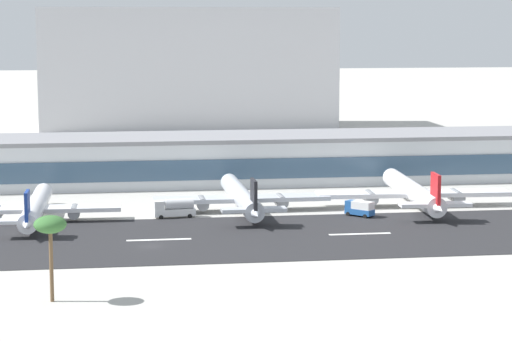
% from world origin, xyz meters
% --- Properties ---
extents(ground_plane, '(1400.00, 1400.00, 0.00)m').
position_xyz_m(ground_plane, '(0.00, 0.00, 0.00)').
color(ground_plane, '#B2AFA8').
extents(runway_strip, '(800.00, 41.02, 0.08)m').
position_xyz_m(runway_strip, '(0.00, 5.23, 0.04)').
color(runway_strip, '#262628').
rests_on(runway_strip, ground_plane).
extents(runway_centreline_dash_4, '(12.00, 1.20, 0.01)m').
position_xyz_m(runway_centreline_dash_4, '(1.72, 5.23, 0.09)').
color(runway_centreline_dash_4, white).
rests_on(runway_centreline_dash_4, runway_strip).
extents(runway_centreline_dash_5, '(12.00, 1.20, 0.01)m').
position_xyz_m(runway_centreline_dash_5, '(39.82, 5.23, 0.09)').
color(runway_centreline_dash_5, white).
rests_on(runway_centreline_dash_5, runway_strip).
extents(terminal_building, '(215.54, 24.46, 11.92)m').
position_xyz_m(terminal_building, '(18.88, 73.20, 5.96)').
color(terminal_building, silver).
rests_on(terminal_building, ground_plane).
extents(distant_hotel_block, '(111.59, 30.64, 45.41)m').
position_xyz_m(distant_hotel_block, '(22.79, 213.57, 22.70)').
color(distant_hotel_block, '#BCBCC1').
rests_on(distant_hotel_block, ground_plane).
extents(airliner_navy_tail_gate_0, '(34.25, 42.84, 8.94)m').
position_xyz_m(airliner_navy_tail_gate_0, '(-22.10, 25.81, 2.85)').
color(airliner_navy_tail_gate_0, white).
rests_on(airliner_navy_tail_gate_0, ground_plane).
extents(airliner_black_tail_gate_1, '(37.73, 45.42, 9.48)m').
position_xyz_m(airliner_black_tail_gate_1, '(20.53, 31.47, 3.02)').
color(airliner_black_tail_gate_1, silver).
rests_on(airliner_black_tail_gate_1, ground_plane).
extents(airliner_red_tail_gate_2, '(42.80, 47.56, 9.92)m').
position_xyz_m(airliner_red_tail_gate_2, '(58.42, 32.04, 3.16)').
color(airliner_red_tail_gate_2, white).
rests_on(airliner_red_tail_gate_2, ground_plane).
extents(service_box_truck_1, '(5.86, 6.01, 3.25)m').
position_xyz_m(service_box_truck_1, '(44.04, 22.93, 1.79)').
color(service_box_truck_1, '#23569E').
rests_on(service_box_truck_1, ground_plane).
extents(service_fuel_truck_2, '(8.71, 3.52, 3.95)m').
position_xyz_m(service_fuel_truck_2, '(5.88, 26.92, 2.03)').
color(service_fuel_truck_2, white).
rests_on(service_fuel_truck_2, ground_plane).
extents(palm_tree_1, '(4.70, 4.70, 12.63)m').
position_xyz_m(palm_tree_1, '(-15.50, -35.06, 11.00)').
color(palm_tree_1, brown).
rests_on(palm_tree_1, ground_plane).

